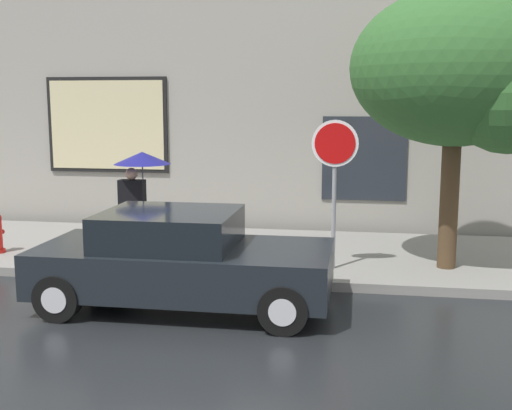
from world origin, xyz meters
TOP-DOWN VIEW (x-y plane):
  - ground_plane at (0.00, 0.00)m, footprint 60.00×60.00m
  - sidewalk at (0.00, 3.00)m, footprint 20.00×4.00m
  - building_facade at (-0.02, 5.50)m, footprint 20.00×0.67m
  - parked_car at (0.01, -0.08)m, footprint 4.13×1.95m
  - pedestrian_with_umbrella at (-1.43, 2.29)m, footprint 1.02×1.02m
  - street_tree at (4.10, 2.15)m, footprint 3.38×2.87m
  - stop_sign at (2.07, 1.84)m, footprint 0.76×0.10m

SIDE VIEW (x-z plane):
  - ground_plane at x=0.00m, z-range 0.00..0.00m
  - sidewalk at x=0.00m, z-range 0.00..0.15m
  - parked_car at x=0.01m, z-range -0.01..1.38m
  - pedestrian_with_umbrella at x=-1.43m, z-range 0.72..2.59m
  - stop_sign at x=2.07m, z-range 0.66..3.13m
  - street_tree at x=4.10m, z-range 1.06..5.63m
  - building_facade at x=-0.02m, z-range -0.01..6.99m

